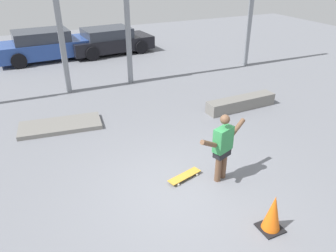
% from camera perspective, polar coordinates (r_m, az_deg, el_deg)
% --- Properties ---
extents(ground_plane, '(36.00, 36.00, 0.00)m').
position_cam_1_polar(ground_plane, '(6.94, 2.78, -11.14)').
color(ground_plane, slate).
extents(skateboarder, '(1.37, 0.57, 1.55)m').
position_cam_1_polar(skateboarder, '(6.89, 9.51, -3.36)').
color(skateboarder, brown).
rests_on(skateboarder, ground_plane).
extents(skateboard, '(0.84, 0.42, 0.08)m').
position_cam_1_polar(skateboard, '(7.24, 2.89, -8.68)').
color(skateboard, gold).
rests_on(skateboard, ground_plane).
extents(grind_box, '(2.38, 0.54, 0.37)m').
position_cam_1_polar(grind_box, '(10.68, 12.59, 3.92)').
color(grind_box, slate).
rests_on(grind_box, ground_plane).
extents(manual_pad, '(2.35, 1.24, 0.12)m').
position_cam_1_polar(manual_pad, '(9.78, -18.21, 0.09)').
color(manual_pad, slate).
rests_on(manual_pad, ground_plane).
extents(parked_car_blue, '(4.47, 2.15, 1.36)m').
position_cam_1_polar(parked_car_blue, '(16.63, -20.56, 13.01)').
color(parked_car_blue, '#284793').
rests_on(parked_car_blue, ground_plane).
extents(parked_car_black, '(4.17, 2.21, 1.24)m').
position_cam_1_polar(parked_car_black, '(17.03, -10.10, 14.40)').
color(parked_car_black, black).
rests_on(parked_car_black, ground_plane).
extents(traffic_cone, '(0.41, 0.41, 0.73)m').
position_cam_1_polar(traffic_cone, '(6.16, 17.80, -14.29)').
color(traffic_cone, black).
rests_on(traffic_cone, ground_plane).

